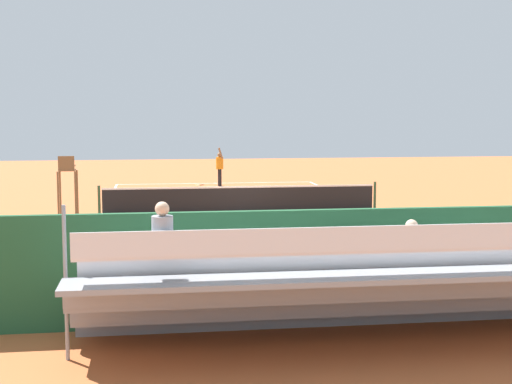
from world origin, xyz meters
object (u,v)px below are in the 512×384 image
object	(u,v)px
bleacher_stand	(357,288)
umpire_chair	(67,179)
courtside_bench	(481,275)
tennis_player	(220,166)
tennis_net	(241,199)
equipment_bag	(413,298)
tennis_racket	(198,185)
tennis_ball_near	(208,188)

from	to	relation	value
bleacher_stand	umpire_chair	size ratio (longest dim) A/B	4.23
courtside_bench	tennis_player	bearing A→B (deg)	-82.51
umpire_chair	tennis_net	bearing A→B (deg)	179.21
tennis_net	courtside_bench	size ratio (longest dim) A/B	5.72
tennis_net	courtside_bench	world-z (taller)	tennis_net
bleacher_stand	equipment_bag	xyz separation A→B (m)	(-1.65, -1.93, -0.72)
tennis_player	tennis_racket	world-z (taller)	tennis_player
equipment_bag	tennis_racket	world-z (taller)	equipment_bag
tennis_racket	courtside_bench	bearing A→B (deg)	99.92
tennis_net	tennis_racket	bearing A→B (deg)	-84.54
courtside_bench	tennis_racket	size ratio (longest dim) A/B	3.31
tennis_net	equipment_bag	bearing A→B (deg)	97.12
tennis_net	bleacher_stand	distance (m)	15.33
tennis_net	tennis_player	size ratio (longest dim) A/B	5.35
tennis_player	tennis_racket	xyz separation A→B (m)	(1.06, -0.39, -1.00)
tennis_ball_near	tennis_player	bearing A→B (deg)	-119.10
tennis_net	courtside_bench	bearing A→B (deg)	103.17
bleacher_stand	umpire_chair	world-z (taller)	bleacher_stand
bleacher_stand	tennis_ball_near	world-z (taller)	bleacher_stand
bleacher_stand	tennis_ball_near	xyz separation A→B (m)	(0.61, -23.61, -0.87)
tennis_net	umpire_chair	distance (m)	6.25
umpire_chair	equipment_bag	size ratio (longest dim) A/B	2.38
equipment_bag	tennis_ball_near	bearing A→B (deg)	-84.05
tennis_player	tennis_racket	size ratio (longest dim) A/B	3.54
tennis_ball_near	bleacher_stand	bearing A→B (deg)	91.47
bleacher_stand	equipment_bag	bearing A→B (deg)	-130.65
bleacher_stand	equipment_bag	distance (m)	2.64
tennis_net	tennis_racket	xyz separation A→B (m)	(0.95, -9.92, -0.49)
equipment_bag	tennis_racket	distance (m)	23.46
tennis_net	equipment_bag	size ratio (longest dim) A/B	11.44
equipment_bag	tennis_player	xyz separation A→B (m)	(1.57, -22.93, 0.84)
umpire_chair	tennis_player	bearing A→B (deg)	-123.75
equipment_bag	tennis_player	size ratio (longest dim) A/B	0.47
courtside_bench	tennis_ball_near	size ratio (longest dim) A/B	27.27
courtside_bench	tennis_racket	world-z (taller)	courtside_bench
tennis_ball_near	tennis_net	bearing A→B (deg)	94.04
courtside_bench	tennis_player	size ratio (longest dim) A/B	0.93
umpire_chair	tennis_racket	xyz separation A→B (m)	(-5.25, -9.83, -1.30)
courtside_bench	equipment_bag	bearing A→B (deg)	5.12
equipment_bag	tennis_player	distance (m)	23.00
bleacher_stand	tennis_net	bearing A→B (deg)	-89.92
tennis_net	umpire_chair	bearing A→B (deg)	-0.79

